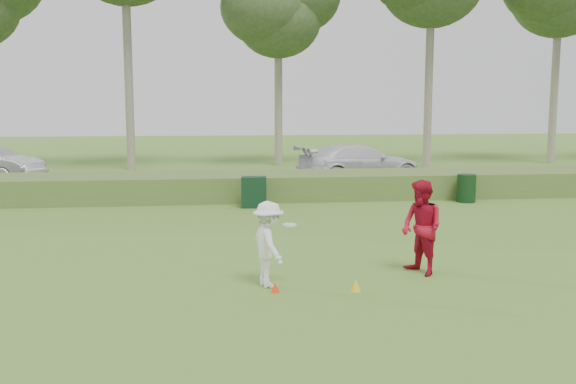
{
  "coord_description": "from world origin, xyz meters",
  "views": [
    {
      "loc": [
        -1.93,
        -11.56,
        3.45
      ],
      "look_at": [
        0.0,
        4.0,
        1.3
      ],
      "focal_mm": 40.0,
      "sensor_mm": 36.0,
      "label": 1
    }
  ],
  "objects": [
    {
      "name": "cone_yellow",
      "position": [
        0.75,
        -0.22,
        0.11
      ],
      "size": [
        0.2,
        0.2,
        0.22
      ],
      "primitive_type": "cone",
      "color": "yellow",
      "rests_on": "ground"
    },
    {
      "name": "ground",
      "position": [
        0.0,
        0.0,
        0.0
      ],
      "size": [
        120.0,
        120.0,
        0.0
      ],
      "primitive_type": "plane",
      "color": "#447326",
      "rests_on": "ground"
    },
    {
      "name": "player_white",
      "position": [
        -0.83,
        0.29,
        0.82
      ],
      "size": [
        0.97,
        1.19,
        1.64
      ],
      "rotation": [
        0.0,
        0.0,
        1.85
      ],
      "color": "white",
      "rests_on": "ground"
    },
    {
      "name": "park_road",
      "position": [
        0.0,
        17.0,
        0.03
      ],
      "size": [
        80.0,
        6.0,
        0.06
      ],
      "primitive_type": "cube",
      "color": "#2D2D2D",
      "rests_on": "ground"
    },
    {
      "name": "car_right",
      "position": [
        4.7,
        16.1,
        0.87
      ],
      "size": [
        5.99,
        3.54,
        1.63
      ],
      "primitive_type": "imported",
      "rotation": [
        0.0,
        0.0,
        1.81
      ],
      "color": "silver",
      "rests_on": "park_road"
    },
    {
      "name": "utility_cabinet",
      "position": [
        -0.44,
        9.75,
        0.52
      ],
      "size": [
        0.88,
        0.6,
        1.04
      ],
      "primitive_type": "cube",
      "rotation": [
        0.0,
        0.0,
        -0.1
      ],
      "color": "black",
      "rests_on": "ground"
    },
    {
      "name": "player_red",
      "position": [
        2.34,
        0.8,
        0.97
      ],
      "size": [
        1.02,
        1.14,
        1.94
      ],
      "primitive_type": "imported",
      "rotation": [
        0.0,
        0.0,
        -1.21
      ],
      "color": "#B00F27",
      "rests_on": "ground"
    },
    {
      "name": "trash_bin",
      "position": [
        7.12,
        10.01,
        0.5
      ],
      "size": [
        0.8,
        0.8,
        0.99
      ],
      "primitive_type": "cylinder",
      "rotation": [
        0.0,
        0.0,
        0.23
      ],
      "color": "black",
      "rests_on": "ground"
    },
    {
      "name": "reed_strip",
      "position": [
        0.0,
        12.0,
        0.45
      ],
      "size": [
        80.0,
        3.0,
        0.9
      ],
      "primitive_type": "cube",
      "color": "#476729",
      "rests_on": "ground"
    },
    {
      "name": "tree_4",
      "position": [
        2.0,
        24.5,
        8.59
      ],
      "size": [
        6.24,
        6.24,
        11.5
      ],
      "color": "gray",
      "rests_on": "ground"
    },
    {
      "name": "cone_orange",
      "position": [
        -0.75,
        -0.13,
        0.09
      ],
      "size": [
        0.17,
        0.17,
        0.19
      ],
      "primitive_type": "cone",
      "color": "#FF340D",
      "rests_on": "ground"
    }
  ]
}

